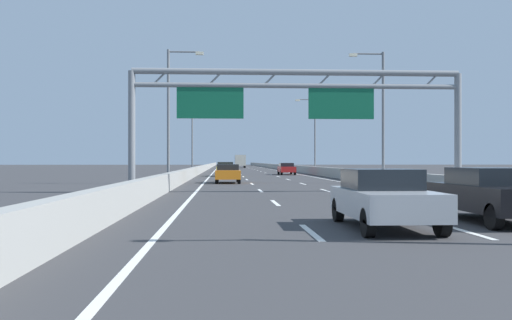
% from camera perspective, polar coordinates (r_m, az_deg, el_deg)
% --- Properties ---
extents(ground_plane, '(260.00, 260.00, 0.00)m').
position_cam_1_polar(ground_plane, '(100.44, -1.11, -1.00)').
color(ground_plane, '#38383A').
extents(lane_dash_left_1, '(0.16, 3.00, 0.01)m').
position_cam_1_polar(lane_dash_left_1, '(13.11, 5.56, -7.25)').
color(lane_dash_left_1, white).
rests_on(lane_dash_left_1, ground_plane).
extents(lane_dash_left_2, '(0.16, 3.00, 0.01)m').
position_cam_1_polar(lane_dash_left_2, '(22.01, 1.95, -4.34)').
color(lane_dash_left_2, white).
rests_on(lane_dash_left_2, ground_plane).
extents(lane_dash_left_3, '(0.16, 3.00, 0.01)m').
position_cam_1_polar(lane_dash_left_3, '(30.96, 0.43, -3.10)').
color(lane_dash_left_3, white).
rests_on(lane_dash_left_3, ground_plane).
extents(lane_dash_left_4, '(0.16, 3.00, 0.01)m').
position_cam_1_polar(lane_dash_left_4, '(39.94, -0.41, -2.42)').
color(lane_dash_left_4, white).
rests_on(lane_dash_left_4, ground_plane).
extents(lane_dash_left_5, '(0.16, 3.00, 0.01)m').
position_cam_1_polar(lane_dash_left_5, '(48.92, -0.93, -1.99)').
color(lane_dash_left_5, white).
rests_on(lane_dash_left_5, ground_plane).
extents(lane_dash_left_6, '(0.16, 3.00, 0.01)m').
position_cam_1_polar(lane_dash_left_6, '(57.91, -1.30, -1.69)').
color(lane_dash_left_6, white).
rests_on(lane_dash_left_6, ground_plane).
extents(lane_dash_left_7, '(0.16, 3.00, 0.01)m').
position_cam_1_polar(lane_dash_left_7, '(66.91, -1.56, -1.47)').
color(lane_dash_left_7, white).
rests_on(lane_dash_left_7, ground_plane).
extents(lane_dash_left_8, '(0.16, 3.00, 0.01)m').
position_cam_1_polar(lane_dash_left_8, '(75.90, -1.77, -1.30)').
color(lane_dash_left_8, white).
rests_on(lane_dash_left_8, ground_plane).
extents(lane_dash_left_9, '(0.16, 3.00, 0.01)m').
position_cam_1_polar(lane_dash_left_9, '(84.90, -1.93, -1.17)').
color(lane_dash_left_9, white).
rests_on(lane_dash_left_9, ground_plane).
extents(lane_dash_left_10, '(0.16, 3.00, 0.01)m').
position_cam_1_polar(lane_dash_left_10, '(93.89, -2.06, -1.07)').
color(lane_dash_left_10, white).
rests_on(lane_dash_left_10, ground_plane).
extents(lane_dash_left_11, '(0.16, 3.00, 0.01)m').
position_cam_1_polar(lane_dash_left_11, '(102.89, -2.16, -0.98)').
color(lane_dash_left_11, white).
rests_on(lane_dash_left_11, ground_plane).
extents(lane_dash_left_12, '(0.16, 3.00, 0.01)m').
position_cam_1_polar(lane_dash_left_12, '(111.89, -2.25, -0.91)').
color(lane_dash_left_12, white).
rests_on(lane_dash_left_12, ground_plane).
extents(lane_dash_left_13, '(0.16, 3.00, 0.01)m').
position_cam_1_polar(lane_dash_left_13, '(120.88, -2.33, -0.84)').
color(lane_dash_left_13, white).
rests_on(lane_dash_left_13, ground_plane).
extents(lane_dash_left_14, '(0.16, 3.00, 0.01)m').
position_cam_1_polar(lane_dash_left_14, '(129.88, -2.40, -0.79)').
color(lane_dash_left_14, white).
rests_on(lane_dash_left_14, ground_plane).
extents(lane_dash_left_15, '(0.16, 3.00, 0.01)m').
position_cam_1_polar(lane_dash_left_15, '(138.88, -2.45, -0.74)').
color(lane_dash_left_15, white).
rests_on(lane_dash_left_15, ground_plane).
extents(lane_dash_left_16, '(0.16, 3.00, 0.01)m').
position_cam_1_polar(lane_dash_left_16, '(147.88, -2.50, -0.70)').
color(lane_dash_left_16, white).
rests_on(lane_dash_left_16, ground_plane).
extents(lane_dash_left_17, '(0.16, 3.00, 0.01)m').
position_cam_1_polar(lane_dash_left_17, '(156.88, -2.55, -0.66)').
color(lane_dash_left_17, white).
rests_on(lane_dash_left_17, ground_plane).
extents(lane_dash_right_1, '(0.16, 3.00, 0.01)m').
position_cam_1_polar(lane_dash_right_1, '(14.12, 20.26, -6.73)').
color(lane_dash_right_1, white).
rests_on(lane_dash_right_1, ground_plane).
extents(lane_dash_right_2, '(0.16, 3.00, 0.01)m').
position_cam_1_polar(lane_dash_right_2, '(22.62, 11.09, -4.22)').
color(lane_dash_right_2, white).
rests_on(lane_dash_right_2, ground_plane).
extents(lane_dash_right_3, '(0.16, 3.00, 0.01)m').
position_cam_1_polar(lane_dash_right_3, '(31.40, 7.01, -3.06)').
color(lane_dash_right_3, white).
rests_on(lane_dash_right_3, ground_plane).
extents(lane_dash_right_4, '(0.16, 3.00, 0.01)m').
position_cam_1_polar(lane_dash_right_4, '(40.28, 4.72, -2.40)').
color(lane_dash_right_4, white).
rests_on(lane_dash_right_4, ground_plane).
extents(lane_dash_right_5, '(0.16, 3.00, 0.01)m').
position_cam_1_polar(lane_dash_right_5, '(49.20, 3.26, -1.98)').
color(lane_dash_right_5, white).
rests_on(lane_dash_right_5, ground_plane).
extents(lane_dash_right_6, '(0.16, 3.00, 0.01)m').
position_cam_1_polar(lane_dash_right_6, '(58.15, 2.25, -1.68)').
color(lane_dash_right_6, white).
rests_on(lane_dash_right_6, ground_plane).
extents(lane_dash_right_7, '(0.16, 3.00, 0.01)m').
position_cam_1_polar(lane_dash_right_7, '(67.11, 1.51, -1.47)').
color(lane_dash_right_7, white).
rests_on(lane_dash_right_7, ground_plane).
extents(lane_dash_right_8, '(0.16, 3.00, 0.01)m').
position_cam_1_polar(lane_dash_right_8, '(76.08, 0.94, -1.30)').
color(lane_dash_right_8, white).
rests_on(lane_dash_right_8, ground_plane).
extents(lane_dash_right_9, '(0.16, 3.00, 0.01)m').
position_cam_1_polar(lane_dash_right_9, '(85.06, 0.50, -1.17)').
color(lane_dash_right_9, white).
rests_on(lane_dash_right_9, ground_plane).
extents(lane_dash_right_10, '(0.16, 3.00, 0.01)m').
position_cam_1_polar(lane_dash_right_10, '(94.04, 0.14, -1.06)').
color(lane_dash_right_10, white).
rests_on(lane_dash_right_10, ground_plane).
extents(lane_dash_right_11, '(0.16, 3.00, 0.01)m').
position_cam_1_polar(lane_dash_right_11, '(103.02, -0.16, -0.98)').
color(lane_dash_right_11, white).
rests_on(lane_dash_right_11, ground_plane).
extents(lane_dash_right_12, '(0.16, 3.00, 0.01)m').
position_cam_1_polar(lane_dash_right_12, '(112.01, -0.41, -0.90)').
color(lane_dash_right_12, white).
rests_on(lane_dash_right_12, ground_plane).
extents(lane_dash_right_13, '(0.16, 3.00, 0.01)m').
position_cam_1_polar(lane_dash_right_13, '(121.00, -0.62, -0.84)').
color(lane_dash_right_13, white).
rests_on(lane_dash_right_13, ground_plane).
extents(lane_dash_right_14, '(0.16, 3.00, 0.01)m').
position_cam_1_polar(lane_dash_right_14, '(129.99, -0.81, -0.79)').
color(lane_dash_right_14, white).
rests_on(lane_dash_right_14, ground_plane).
extents(lane_dash_right_15, '(0.16, 3.00, 0.01)m').
position_cam_1_polar(lane_dash_right_15, '(138.98, -0.97, -0.74)').
color(lane_dash_right_15, white).
rests_on(lane_dash_right_15, ground_plane).
extents(lane_dash_right_16, '(0.16, 3.00, 0.01)m').
position_cam_1_polar(lane_dash_right_16, '(147.97, -1.11, -0.70)').
color(lane_dash_right_16, white).
rests_on(lane_dash_right_16, ground_plane).
extents(lane_dash_right_17, '(0.16, 3.00, 0.01)m').
position_cam_1_polar(lane_dash_right_17, '(156.96, -1.23, -0.66)').
color(lane_dash_right_17, white).
rests_on(lane_dash_right_17, ground_plane).
extents(edge_line_left, '(0.16, 176.00, 0.01)m').
position_cam_1_polar(edge_line_left, '(88.38, -4.22, -1.13)').
color(edge_line_left, white).
rests_on(edge_line_left, ground_plane).
extents(edge_line_right, '(0.16, 176.00, 0.01)m').
position_cam_1_polar(edge_line_right, '(88.83, 2.57, -1.12)').
color(edge_line_right, white).
rests_on(edge_line_right, ground_plane).
extents(barrier_left, '(0.45, 220.00, 0.95)m').
position_cam_1_polar(barrier_left, '(110.41, -4.89, -0.67)').
color(barrier_left, '#9E9E99').
rests_on(barrier_left, ground_plane).
extents(barrier_right, '(0.45, 220.00, 0.95)m').
position_cam_1_polar(barrier_right, '(110.88, 2.26, -0.67)').
color(barrier_right, '#9E9E99').
rests_on(barrier_right, ground_plane).
extents(sign_gantry, '(17.26, 0.36, 6.36)m').
position_cam_1_polar(sign_gantry, '(29.33, 3.72, 6.20)').
color(sign_gantry, gray).
rests_on(sign_gantry, ground_plane).
extents(streetlamp_left_mid, '(2.58, 0.28, 9.50)m').
position_cam_1_polar(streetlamp_left_mid, '(40.55, -8.49, 5.24)').
color(streetlamp_left_mid, slate).
rests_on(streetlamp_left_mid, ground_plane).
extents(streetlamp_right_mid, '(2.58, 0.28, 9.50)m').
position_cam_1_polar(streetlamp_right_mid, '(41.93, 12.37, 5.07)').
color(streetlamp_right_mid, slate).
rests_on(streetlamp_right_mid, ground_plane).
extents(streetlamp_left_far, '(2.58, 0.28, 9.50)m').
position_cam_1_polar(streetlamp_left_far, '(70.90, -6.25, 2.97)').
color(streetlamp_left_far, slate).
rests_on(streetlamp_left_far, ground_plane).
extents(streetlamp_right_far, '(2.58, 0.28, 9.50)m').
position_cam_1_polar(streetlamp_right_far, '(71.69, 5.77, 2.93)').
color(streetlamp_right_far, slate).
rests_on(streetlamp_right_far, ground_plane).
extents(red_car, '(1.74, 4.64, 1.38)m').
position_cam_1_polar(red_car, '(66.29, 3.08, -0.86)').
color(red_car, red).
rests_on(red_car, ground_plane).
extents(yellow_car, '(1.84, 4.47, 1.50)m').
position_cam_1_polar(yellow_car, '(59.96, -3.11, -0.89)').
color(yellow_car, yellow).
rests_on(yellow_car, ground_plane).
extents(black_car, '(1.89, 4.69, 1.46)m').
position_cam_1_polar(black_car, '(16.57, 22.66, -3.12)').
color(black_car, black).
rests_on(black_car, ground_plane).
extents(silver_car, '(1.84, 4.29, 1.44)m').
position_cam_1_polar(silver_car, '(14.18, 12.71, -3.72)').
color(silver_car, '#A8ADB2').
rests_on(silver_car, ground_plane).
extents(orange_car, '(1.80, 4.44, 1.38)m').
position_cam_1_polar(orange_car, '(41.73, -2.86, -1.34)').
color(orange_car, orange).
rests_on(orange_car, ground_plane).
extents(box_truck, '(2.36, 7.65, 2.94)m').
position_cam_1_polar(box_truck, '(129.93, -1.61, -0.08)').
color(box_truck, '#194799').
rests_on(box_truck, ground_plane).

